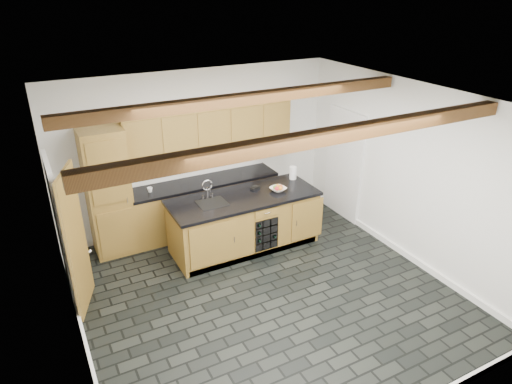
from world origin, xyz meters
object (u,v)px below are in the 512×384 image
fruit_bowl (278,189)px  paper_towel (293,173)px  kitchen_scale (255,188)px  island (245,222)px

fruit_bowl → paper_towel: 0.59m
kitchen_scale → paper_towel: size_ratio=0.80×
fruit_bowl → paper_towel: size_ratio=1.14×
kitchen_scale → fruit_bowl: 0.39m
island → fruit_bowl: (0.59, -0.07, 0.50)m
kitchen_scale → paper_towel: paper_towel is taller
island → fruit_bowl: 0.77m
paper_towel → kitchen_scale: bearing=-174.7°
island → kitchen_scale: size_ratio=13.65×
kitchen_scale → island: bearing=-167.7°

